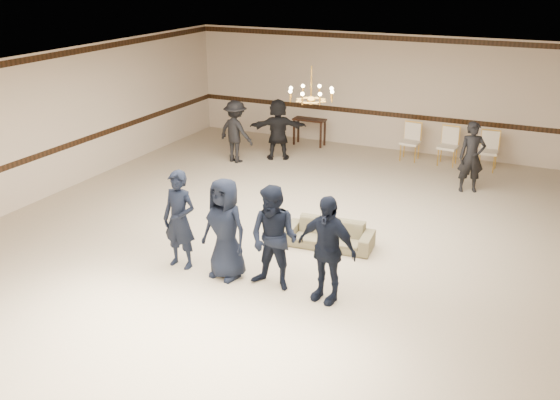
{
  "coord_description": "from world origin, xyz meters",
  "views": [
    {
      "loc": [
        4.45,
        -9.83,
        5.03
      ],
      "look_at": [
        0.06,
        -0.5,
        1.06
      ],
      "focal_mm": 39.98,
      "sensor_mm": 36.0,
      "label": 1
    }
  ],
  "objects_px": {
    "settee": "(329,234)",
    "banquet_chair_mid": "(448,147)",
    "chandelier": "(311,83)",
    "boy_c": "(274,238)",
    "boy_a": "(180,220)",
    "adult_right": "(472,157)",
    "banquet_chair_left": "(410,142)",
    "boy_d": "(326,249)",
    "adult_left": "(236,132)",
    "console_table": "(309,132)",
    "boy_b": "(225,229)",
    "banquet_chair_right": "(488,151)",
    "adult_mid": "(278,129)"
  },
  "relations": [
    {
      "from": "chandelier",
      "to": "boy_b",
      "type": "xyz_separation_m",
      "value": [
        -0.4,
        -2.66,
        -2.0
      ]
    },
    {
      "from": "adult_right",
      "to": "console_table",
      "type": "bearing_deg",
      "value": 134.65
    },
    {
      "from": "boy_b",
      "to": "adult_mid",
      "type": "relative_size",
      "value": 1.06
    },
    {
      "from": "boy_a",
      "to": "boy_c",
      "type": "xyz_separation_m",
      "value": [
        1.8,
        0.0,
        0.0
      ]
    },
    {
      "from": "boy_c",
      "to": "boy_d",
      "type": "bearing_deg",
      "value": 3.67
    },
    {
      "from": "boy_d",
      "to": "adult_left",
      "type": "height_order",
      "value": "boy_d"
    },
    {
      "from": "chandelier",
      "to": "banquet_chair_mid",
      "type": "height_order",
      "value": "chandelier"
    },
    {
      "from": "boy_a",
      "to": "banquet_chair_mid",
      "type": "bearing_deg",
      "value": 70.97
    },
    {
      "from": "adult_left",
      "to": "adult_right",
      "type": "bearing_deg",
      "value": -163.71
    },
    {
      "from": "settee",
      "to": "banquet_chair_mid",
      "type": "xyz_separation_m",
      "value": [
        1.01,
        6.0,
        0.25
      ]
    },
    {
      "from": "boy_b",
      "to": "console_table",
      "type": "distance_m",
      "value": 8.27
    },
    {
      "from": "boy_c",
      "to": "banquet_chair_left",
      "type": "distance_m",
      "value": 7.86
    },
    {
      "from": "boy_a",
      "to": "adult_left",
      "type": "bearing_deg",
      "value": 112.22
    },
    {
      "from": "chandelier",
      "to": "adult_left",
      "type": "bearing_deg",
      "value": 137.68
    },
    {
      "from": "boy_b",
      "to": "adult_mid",
      "type": "height_order",
      "value": "boy_b"
    },
    {
      "from": "boy_b",
      "to": "banquet_chair_right",
      "type": "bearing_deg",
      "value": 77.9
    },
    {
      "from": "chandelier",
      "to": "boy_c",
      "type": "height_order",
      "value": "chandelier"
    },
    {
      "from": "settee",
      "to": "banquet_chair_right",
      "type": "distance_m",
      "value": 6.34
    },
    {
      "from": "settee",
      "to": "adult_right",
      "type": "xyz_separation_m",
      "value": [
        1.86,
        4.21,
        0.58
      ]
    },
    {
      "from": "boy_c",
      "to": "adult_left",
      "type": "distance_m",
      "value": 6.95
    },
    {
      "from": "adult_right",
      "to": "console_table",
      "type": "xyz_separation_m",
      "value": [
        -4.85,
        2.0,
        -0.43
      ]
    },
    {
      "from": "boy_c",
      "to": "settee",
      "type": "height_order",
      "value": "boy_c"
    },
    {
      "from": "boy_a",
      "to": "banquet_chair_left",
      "type": "bearing_deg",
      "value": 77.57
    },
    {
      "from": "boy_d",
      "to": "chandelier",
      "type": "bearing_deg",
      "value": 128.55
    },
    {
      "from": "chandelier",
      "to": "settee",
      "type": "height_order",
      "value": "chandelier"
    },
    {
      "from": "boy_a",
      "to": "banquet_chair_right",
      "type": "height_order",
      "value": "boy_a"
    },
    {
      "from": "adult_mid",
      "to": "boy_a",
      "type": "bearing_deg",
      "value": 74.52
    },
    {
      "from": "boy_b",
      "to": "console_table",
      "type": "bearing_deg",
      "value": 112.7
    },
    {
      "from": "chandelier",
      "to": "banquet_chair_right",
      "type": "bearing_deg",
      "value": 62.09
    },
    {
      "from": "chandelier",
      "to": "adult_mid",
      "type": "xyz_separation_m",
      "value": [
        -2.5,
        3.79,
        -2.05
      ]
    },
    {
      "from": "settee",
      "to": "adult_left",
      "type": "relative_size",
      "value": 1.01
    },
    {
      "from": "chandelier",
      "to": "settee",
      "type": "distance_m",
      "value": 2.85
    },
    {
      "from": "adult_left",
      "to": "banquet_chair_left",
      "type": "height_order",
      "value": "adult_left"
    },
    {
      "from": "boy_a",
      "to": "adult_right",
      "type": "height_order",
      "value": "boy_a"
    },
    {
      "from": "boy_c",
      "to": "boy_d",
      "type": "relative_size",
      "value": 1.0
    },
    {
      "from": "settee",
      "to": "adult_left",
      "type": "bearing_deg",
      "value": 131.64
    },
    {
      "from": "banquet_chair_left",
      "to": "chandelier",
      "type": "bearing_deg",
      "value": -94.17
    },
    {
      "from": "adult_left",
      "to": "adult_right",
      "type": "relative_size",
      "value": 1.0
    },
    {
      "from": "boy_d",
      "to": "boy_a",
      "type": "bearing_deg",
      "value": -169.14
    },
    {
      "from": "boy_a",
      "to": "boy_c",
      "type": "distance_m",
      "value": 1.8
    },
    {
      "from": "settee",
      "to": "banquet_chair_mid",
      "type": "distance_m",
      "value": 6.09
    },
    {
      "from": "boy_a",
      "to": "adult_right",
      "type": "distance_m",
      "value": 7.2
    },
    {
      "from": "adult_left",
      "to": "console_table",
      "type": "distance_m",
      "value": 2.6
    },
    {
      "from": "adult_mid",
      "to": "adult_right",
      "type": "relative_size",
      "value": 1.0
    },
    {
      "from": "console_table",
      "to": "boy_c",
      "type": "bearing_deg",
      "value": -71.33
    },
    {
      "from": "banquet_chair_mid",
      "to": "boy_c",
      "type": "bearing_deg",
      "value": -93.64
    },
    {
      "from": "banquet_chair_left",
      "to": "banquet_chair_mid",
      "type": "relative_size",
      "value": 1.0
    },
    {
      "from": "boy_d",
      "to": "adult_mid",
      "type": "relative_size",
      "value": 1.06
    },
    {
      "from": "chandelier",
      "to": "boy_c",
      "type": "relative_size",
      "value": 0.54
    },
    {
      "from": "settee",
      "to": "adult_mid",
      "type": "distance_m",
      "value": 5.66
    }
  ]
}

